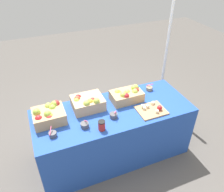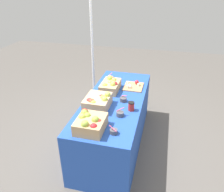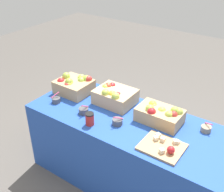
{
  "view_description": "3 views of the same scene",
  "coord_description": "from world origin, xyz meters",
  "px_view_note": "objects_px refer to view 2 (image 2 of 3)",
  "views": [
    {
      "loc": [
        -0.81,
        -1.94,
        2.41
      ],
      "look_at": [
        -0.03,
        -0.03,
        0.97
      ],
      "focal_mm": 36.16,
      "sensor_mm": 36.0,
      "label": 1
    },
    {
      "loc": [
        -2.55,
        -0.6,
        2.18
      ],
      "look_at": [
        -0.08,
        0.02,
        0.82
      ],
      "focal_mm": 35.57,
      "sensor_mm": 36.0,
      "label": 2
    },
    {
      "loc": [
        1.06,
        -1.79,
        2.18
      ],
      "look_at": [
        -0.18,
        -0.01,
        0.93
      ],
      "focal_mm": 45.45,
      "sensor_mm": 36.0,
      "label": 3
    }
  ],
  "objects_px": {
    "apple_crate_middle": "(98,102)",
    "sample_bowl_near": "(120,114)",
    "cutting_board_front": "(133,86)",
    "apple_crate_left": "(90,123)",
    "apple_crate_right": "(110,85)",
    "tent_pole": "(93,54)",
    "sample_bowl_extra": "(114,131)",
    "sample_bowl_mid": "(111,78)",
    "sample_bowl_far": "(123,99)",
    "coffee_cup": "(131,106)"
  },
  "relations": [
    {
      "from": "sample_bowl_near",
      "to": "sample_bowl_far",
      "type": "xyz_separation_m",
      "value": [
        0.35,
        0.03,
        -0.0
      ]
    },
    {
      "from": "sample_bowl_mid",
      "to": "sample_bowl_extra",
      "type": "relative_size",
      "value": 0.97
    },
    {
      "from": "sample_bowl_mid",
      "to": "cutting_board_front",
      "type": "bearing_deg",
      "value": -115.93
    },
    {
      "from": "apple_crate_left",
      "to": "sample_bowl_near",
      "type": "bearing_deg",
      "value": -37.41
    },
    {
      "from": "apple_crate_middle",
      "to": "sample_bowl_extra",
      "type": "distance_m",
      "value": 0.57
    },
    {
      "from": "sample_bowl_far",
      "to": "coffee_cup",
      "type": "xyz_separation_m",
      "value": [
        -0.19,
        -0.14,
        0.03
      ]
    },
    {
      "from": "tent_pole",
      "to": "cutting_board_front",
      "type": "bearing_deg",
      "value": -130.01
    },
    {
      "from": "sample_bowl_extra",
      "to": "tent_pole",
      "type": "distance_m",
      "value": 2.09
    },
    {
      "from": "sample_bowl_far",
      "to": "coffee_cup",
      "type": "distance_m",
      "value": 0.24
    },
    {
      "from": "cutting_board_front",
      "to": "coffee_cup",
      "type": "relative_size",
      "value": 2.88
    },
    {
      "from": "apple_crate_left",
      "to": "sample_bowl_near",
      "type": "relative_size",
      "value": 3.0
    },
    {
      "from": "sample_bowl_extra",
      "to": "coffee_cup",
      "type": "distance_m",
      "value": 0.51
    },
    {
      "from": "cutting_board_front",
      "to": "apple_crate_left",
      "type": "bearing_deg",
      "value": 166.29
    },
    {
      "from": "apple_crate_right",
      "to": "coffee_cup",
      "type": "height_order",
      "value": "apple_crate_right"
    },
    {
      "from": "sample_bowl_near",
      "to": "sample_bowl_far",
      "type": "distance_m",
      "value": 0.35
    },
    {
      "from": "cutting_board_front",
      "to": "sample_bowl_mid",
      "type": "distance_m",
      "value": 0.45
    },
    {
      "from": "sample_bowl_near",
      "to": "tent_pole",
      "type": "distance_m",
      "value": 1.78
    },
    {
      "from": "apple_crate_left",
      "to": "sample_bowl_near",
      "type": "xyz_separation_m",
      "value": [
        0.33,
        -0.25,
        -0.06
      ]
    },
    {
      "from": "apple_crate_right",
      "to": "coffee_cup",
      "type": "bearing_deg",
      "value": -140.95
    },
    {
      "from": "sample_bowl_far",
      "to": "tent_pole",
      "type": "height_order",
      "value": "tent_pole"
    },
    {
      "from": "apple_crate_middle",
      "to": "sample_bowl_near",
      "type": "distance_m",
      "value": 0.34
    },
    {
      "from": "sample_bowl_extra",
      "to": "sample_bowl_mid",
      "type": "bearing_deg",
      "value": 15.8
    },
    {
      "from": "sample_bowl_extra",
      "to": "coffee_cup",
      "type": "xyz_separation_m",
      "value": [
        0.5,
        -0.1,
        0.03
      ]
    },
    {
      "from": "apple_crate_middle",
      "to": "apple_crate_right",
      "type": "distance_m",
      "value": 0.5
    },
    {
      "from": "apple_crate_right",
      "to": "cutting_board_front",
      "type": "height_order",
      "value": "apple_crate_right"
    },
    {
      "from": "tent_pole",
      "to": "sample_bowl_near",
      "type": "bearing_deg",
      "value": -151.25
    },
    {
      "from": "apple_crate_middle",
      "to": "sample_bowl_far",
      "type": "distance_m",
      "value": 0.36
    },
    {
      "from": "apple_crate_right",
      "to": "coffee_cup",
      "type": "distance_m",
      "value": 0.61
    },
    {
      "from": "apple_crate_right",
      "to": "coffee_cup",
      "type": "relative_size",
      "value": 3.42
    },
    {
      "from": "cutting_board_front",
      "to": "sample_bowl_far",
      "type": "distance_m",
      "value": 0.47
    },
    {
      "from": "cutting_board_front",
      "to": "coffee_cup",
      "type": "distance_m",
      "value": 0.66
    },
    {
      "from": "apple_crate_right",
      "to": "sample_bowl_extra",
      "type": "height_order",
      "value": "apple_crate_right"
    },
    {
      "from": "apple_crate_left",
      "to": "tent_pole",
      "type": "height_order",
      "value": "tent_pole"
    },
    {
      "from": "apple_crate_right",
      "to": "sample_bowl_extra",
      "type": "distance_m",
      "value": 1.02
    },
    {
      "from": "apple_crate_middle",
      "to": "sample_bowl_far",
      "type": "bearing_deg",
      "value": -51.49
    },
    {
      "from": "coffee_cup",
      "to": "apple_crate_middle",
      "type": "bearing_deg",
      "value": 93.95
    },
    {
      "from": "sample_bowl_far",
      "to": "apple_crate_right",
      "type": "bearing_deg",
      "value": 41.37
    },
    {
      "from": "sample_bowl_near",
      "to": "sample_bowl_far",
      "type": "height_order",
      "value": "sample_bowl_near"
    },
    {
      "from": "apple_crate_right",
      "to": "tent_pole",
      "type": "distance_m",
      "value": 1.09
    },
    {
      "from": "sample_bowl_near",
      "to": "sample_bowl_mid",
      "type": "height_order",
      "value": "sample_bowl_near"
    },
    {
      "from": "sample_bowl_near",
      "to": "coffee_cup",
      "type": "xyz_separation_m",
      "value": [
        0.16,
        -0.1,
        0.03
      ]
    },
    {
      "from": "apple_crate_middle",
      "to": "sample_bowl_mid",
      "type": "xyz_separation_m",
      "value": [
        0.88,
        0.06,
        -0.05
      ]
    },
    {
      "from": "apple_crate_left",
      "to": "sample_bowl_extra",
      "type": "xyz_separation_m",
      "value": [
        -0.01,
        -0.26,
        -0.06
      ]
    },
    {
      "from": "sample_bowl_mid",
      "to": "tent_pole",
      "type": "xyz_separation_m",
      "value": [
        0.54,
        0.47,
        0.19
      ]
    },
    {
      "from": "coffee_cup",
      "to": "apple_crate_right",
      "type": "bearing_deg",
      "value": 39.05
    },
    {
      "from": "sample_bowl_near",
      "to": "sample_bowl_mid",
      "type": "bearing_deg",
      "value": 20.44
    },
    {
      "from": "sample_bowl_far",
      "to": "apple_crate_middle",
      "type": "bearing_deg",
      "value": 128.51
    },
    {
      "from": "apple_crate_right",
      "to": "sample_bowl_far",
      "type": "distance_m",
      "value": 0.38
    },
    {
      "from": "sample_bowl_mid",
      "to": "apple_crate_middle",
      "type": "bearing_deg",
      "value": -175.84
    },
    {
      "from": "sample_bowl_far",
      "to": "sample_bowl_extra",
      "type": "xyz_separation_m",
      "value": [
        -0.69,
        -0.04,
        -0.0
      ]
    }
  ]
}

